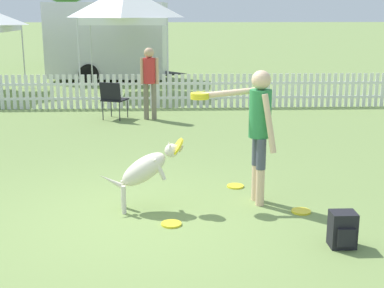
{
  "coord_description": "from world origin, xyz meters",
  "views": [
    {
      "loc": [
        0.42,
        -5.97,
        2.42
      ],
      "look_at": [
        0.71,
        0.46,
        0.82
      ],
      "focal_mm": 50.0,
      "sensor_mm": 36.0,
      "label": 1
    }
  ],
  "objects_px": {
    "handler_person": "(256,121)",
    "frisbee_near_handler": "(171,224)",
    "folding_chair_blue_left": "(113,97)",
    "equipment_trailer": "(108,40)",
    "frisbee_near_dog": "(301,211)",
    "canopy_tent_secondary": "(125,5)",
    "spectator_standing": "(150,76)",
    "leaping_dog": "(146,168)",
    "frisbee_midfield": "(235,186)",
    "backpack_on_grass": "(343,230)"
  },
  "relations": [
    {
      "from": "backpack_on_grass",
      "to": "equipment_trailer",
      "type": "bearing_deg",
      "value": 105.39
    },
    {
      "from": "frisbee_near_dog",
      "to": "frisbee_midfield",
      "type": "distance_m",
      "value": 1.23
    },
    {
      "from": "backpack_on_grass",
      "to": "folding_chair_blue_left",
      "type": "distance_m",
      "value": 7.65
    },
    {
      "from": "leaping_dog",
      "to": "frisbee_midfield",
      "type": "height_order",
      "value": "leaping_dog"
    },
    {
      "from": "frisbee_near_dog",
      "to": "canopy_tent_secondary",
      "type": "xyz_separation_m",
      "value": [
        -2.87,
        10.15,
        2.58
      ]
    },
    {
      "from": "frisbee_near_handler",
      "to": "equipment_trailer",
      "type": "relative_size",
      "value": 0.05
    },
    {
      "from": "folding_chair_blue_left",
      "to": "spectator_standing",
      "type": "bearing_deg",
      "value": -159.59
    },
    {
      "from": "frisbee_midfield",
      "to": "canopy_tent_secondary",
      "type": "xyz_separation_m",
      "value": [
        -2.18,
        9.13,
        2.58
      ]
    },
    {
      "from": "frisbee_near_dog",
      "to": "backpack_on_grass",
      "type": "xyz_separation_m",
      "value": [
        0.19,
        -1.01,
        0.18
      ]
    },
    {
      "from": "leaping_dog",
      "to": "frisbee_near_handler",
      "type": "xyz_separation_m",
      "value": [
        0.3,
        -0.53,
        -0.52
      ]
    },
    {
      "from": "frisbee_near_handler",
      "to": "frisbee_near_dog",
      "type": "xyz_separation_m",
      "value": [
        1.61,
        0.33,
        0.0
      ]
    },
    {
      "from": "backpack_on_grass",
      "to": "spectator_standing",
      "type": "xyz_separation_m",
      "value": [
        -2.24,
        6.99,
        0.8
      ]
    },
    {
      "from": "frisbee_near_handler",
      "to": "spectator_standing",
      "type": "relative_size",
      "value": 0.15
    },
    {
      "from": "canopy_tent_secondary",
      "to": "spectator_standing",
      "type": "bearing_deg",
      "value": -78.89
    },
    {
      "from": "frisbee_near_dog",
      "to": "folding_chair_blue_left",
      "type": "relative_size",
      "value": 0.27
    },
    {
      "from": "frisbee_near_dog",
      "to": "folding_chair_blue_left",
      "type": "height_order",
      "value": "folding_chair_blue_left"
    },
    {
      "from": "frisbee_near_handler",
      "to": "spectator_standing",
      "type": "height_order",
      "value": "spectator_standing"
    },
    {
      "from": "handler_person",
      "to": "canopy_tent_secondary",
      "type": "height_order",
      "value": "canopy_tent_secondary"
    },
    {
      "from": "backpack_on_grass",
      "to": "spectator_standing",
      "type": "relative_size",
      "value": 0.24
    },
    {
      "from": "equipment_trailer",
      "to": "backpack_on_grass",
      "type": "bearing_deg",
      "value": -69.48
    },
    {
      "from": "folding_chair_blue_left",
      "to": "canopy_tent_secondary",
      "type": "bearing_deg",
      "value": -69.59
    },
    {
      "from": "handler_person",
      "to": "equipment_trailer",
      "type": "bearing_deg",
      "value": 6.88
    },
    {
      "from": "handler_person",
      "to": "spectator_standing",
      "type": "bearing_deg",
      "value": 8.09
    },
    {
      "from": "leaping_dog",
      "to": "equipment_trailer",
      "type": "height_order",
      "value": "equipment_trailer"
    },
    {
      "from": "backpack_on_grass",
      "to": "frisbee_midfield",
      "type": "bearing_deg",
      "value": 113.54
    },
    {
      "from": "folding_chair_blue_left",
      "to": "equipment_trailer",
      "type": "bearing_deg",
      "value": -62.61
    },
    {
      "from": "folding_chair_blue_left",
      "to": "equipment_trailer",
      "type": "height_order",
      "value": "equipment_trailer"
    },
    {
      "from": "handler_person",
      "to": "backpack_on_grass",
      "type": "xyz_separation_m",
      "value": [
        0.72,
        -1.38,
        -0.9
      ]
    },
    {
      "from": "handler_person",
      "to": "leaping_dog",
      "type": "relative_size",
      "value": 1.6
    },
    {
      "from": "frisbee_near_handler",
      "to": "frisbee_midfield",
      "type": "distance_m",
      "value": 1.64
    },
    {
      "from": "backpack_on_grass",
      "to": "equipment_trailer",
      "type": "height_order",
      "value": "equipment_trailer"
    },
    {
      "from": "backpack_on_grass",
      "to": "canopy_tent_secondary",
      "type": "relative_size",
      "value": 0.12
    },
    {
      "from": "leaping_dog",
      "to": "frisbee_near_dog",
      "type": "distance_m",
      "value": 2.0
    },
    {
      "from": "handler_person",
      "to": "canopy_tent_secondary",
      "type": "xyz_separation_m",
      "value": [
        -2.34,
        9.77,
        1.5
      ]
    },
    {
      "from": "leaping_dog",
      "to": "handler_person",
      "type": "bearing_deg",
      "value": 90.43
    },
    {
      "from": "equipment_trailer",
      "to": "frisbee_midfield",
      "type": "bearing_deg",
      "value": -70.9
    },
    {
      "from": "frisbee_near_handler",
      "to": "frisbee_midfield",
      "type": "xyz_separation_m",
      "value": [
        0.92,
        1.35,
        0.0
      ]
    },
    {
      "from": "frisbee_near_handler",
      "to": "canopy_tent_secondary",
      "type": "height_order",
      "value": "canopy_tent_secondary"
    },
    {
      "from": "folding_chair_blue_left",
      "to": "equipment_trailer",
      "type": "xyz_separation_m",
      "value": [
        -0.84,
        7.28,
        0.91
      ]
    },
    {
      "from": "frisbee_near_dog",
      "to": "canopy_tent_secondary",
      "type": "relative_size",
      "value": 0.08
    },
    {
      "from": "leaping_dog",
      "to": "spectator_standing",
      "type": "distance_m",
      "value": 5.81
    },
    {
      "from": "handler_person",
      "to": "frisbee_midfield",
      "type": "height_order",
      "value": "handler_person"
    },
    {
      "from": "handler_person",
      "to": "frisbee_near_dog",
      "type": "xyz_separation_m",
      "value": [
        0.53,
        -0.38,
        -1.08
      ]
    },
    {
      "from": "spectator_standing",
      "to": "folding_chair_blue_left",
      "type": "bearing_deg",
      "value": 0.68
    },
    {
      "from": "handler_person",
      "to": "frisbee_near_handler",
      "type": "relative_size",
      "value": 7.2
    },
    {
      "from": "handler_person",
      "to": "spectator_standing",
      "type": "xyz_separation_m",
      "value": [
        -1.52,
        5.61,
        -0.1
      ]
    },
    {
      "from": "frisbee_near_dog",
      "to": "frisbee_midfield",
      "type": "xyz_separation_m",
      "value": [
        -0.7,
        1.02,
        0.0
      ]
    },
    {
      "from": "frisbee_near_dog",
      "to": "spectator_standing",
      "type": "bearing_deg",
      "value": 108.95
    },
    {
      "from": "leaping_dog",
      "to": "canopy_tent_secondary",
      "type": "distance_m",
      "value": 10.21
    },
    {
      "from": "leaping_dog",
      "to": "frisbee_near_dog",
      "type": "bearing_deg",
      "value": 77.12
    }
  ]
}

